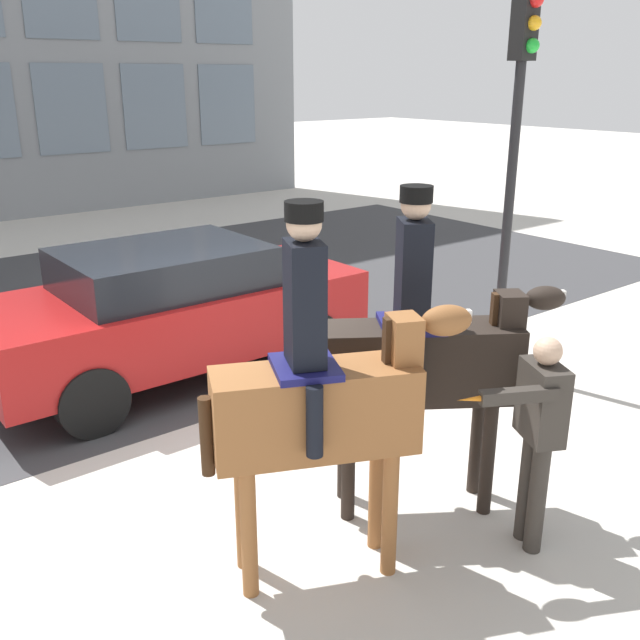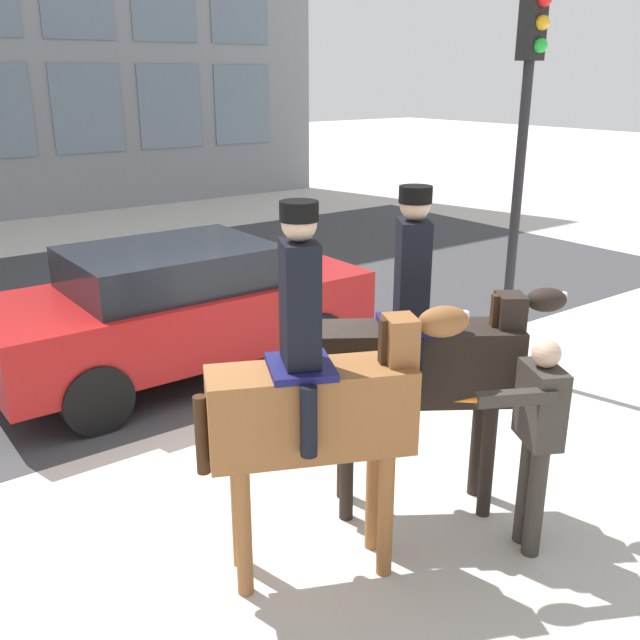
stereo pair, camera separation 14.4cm
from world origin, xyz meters
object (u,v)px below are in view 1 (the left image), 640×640
Objects in this scene: mounted_horse_companion at (423,354)px; traffic_light at (517,128)px; street_car_near_lane at (172,308)px; pedestrian_bystander at (538,428)px; mounted_horse_lead at (321,397)px.

traffic_light reaches higher than mounted_horse_companion.
street_car_near_lane is 4.30m from traffic_light.
pedestrian_bystander is 3.87m from traffic_light.
street_car_near_lane is 1.03× the size of traffic_light.
mounted_horse_lead is at bearing -158.16° from traffic_light.
pedestrian_bystander is 4.58m from street_car_near_lane.
mounted_horse_companion is 0.62× the size of traffic_light.
mounted_horse_companion is (1.12, 0.16, -0.01)m from mounted_horse_lead.
mounted_horse_lead reaches higher than street_car_near_lane.
mounted_horse_companion is at bearing -85.14° from street_car_near_lane.
pedestrian_bystander is at bearing -39.37° from mounted_horse_companion.
mounted_horse_companion is at bearing -45.63° from pedestrian_bystander.
pedestrian_bystander is at bearing -3.47° from mounted_horse_lead.
mounted_horse_companion is at bearing 32.55° from mounted_horse_lead.
mounted_horse_companion is at bearing -153.18° from traffic_light.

